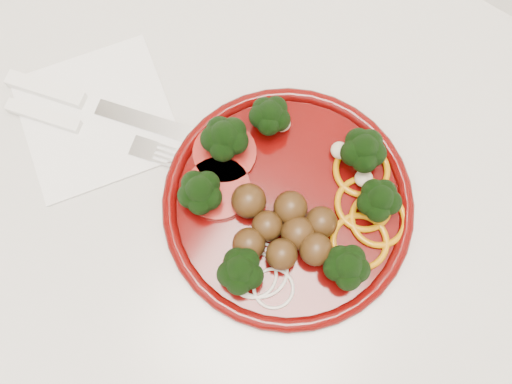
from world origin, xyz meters
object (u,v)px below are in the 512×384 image
Objects in this scene: knife at (78,100)px; fork at (64,122)px; napkin at (97,117)px; plate at (288,202)px.

knife is 0.03m from fork.
fork is at bearing -97.00° from knife.
napkin is at bearing 33.31° from fork.
knife reaches higher than fork.
fork is (-0.02, -0.02, 0.01)m from napkin.
plate is at bearing -9.24° from knife.
fork is (-0.23, -0.06, -0.01)m from plate.
plate reaches higher than napkin.
plate is at bearing 8.99° from napkin.
napkin is (-0.21, -0.03, -0.02)m from plate.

